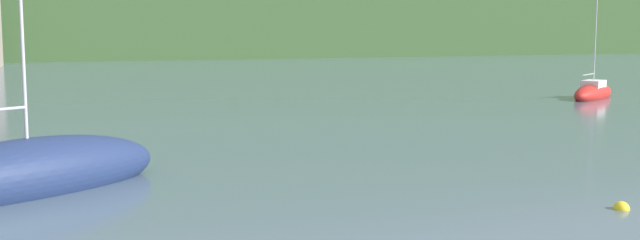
# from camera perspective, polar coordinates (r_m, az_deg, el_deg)

# --- Properties ---
(sailboat_mid_0) EXTENTS (7.24, 5.75, 11.23)m
(sailboat_mid_0) POSITION_cam_1_polar(r_m,az_deg,el_deg) (20.53, -20.35, -3.77)
(sailboat_mid_0) COLOR navy
(sailboat_mid_0) RESTS_ON ground_plane
(sailboat_far_3) EXTENTS (4.73, 3.91, 7.52)m
(sailboat_far_3) POSITION_cam_1_polar(r_m,az_deg,el_deg) (45.67, 19.16, 1.87)
(sailboat_far_3) COLOR red
(sailboat_far_3) RESTS_ON ground_plane
(mooring_buoy_mid) EXTENTS (0.36, 0.36, 0.36)m
(mooring_buoy_mid) POSITION_cam_1_polar(r_m,az_deg,el_deg) (18.90, 20.97, -6.05)
(mooring_buoy_mid) COLOR yellow
(mooring_buoy_mid) RESTS_ON ground_plane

